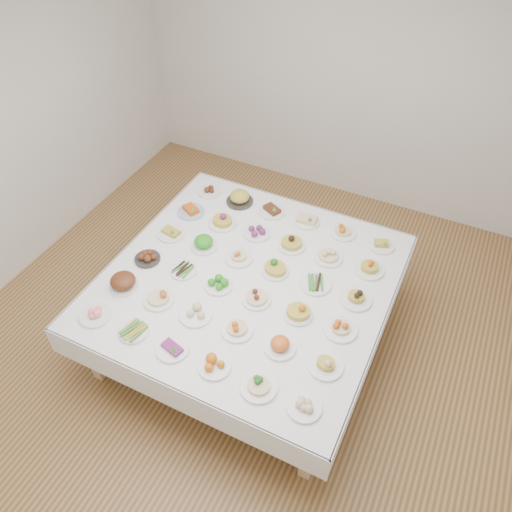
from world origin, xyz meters
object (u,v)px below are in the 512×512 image
at_px(dish_0, 95,313).
at_px(dish_18, 171,231).
at_px(display_table, 248,284).
at_px(dish_35, 381,244).

xyz_separation_m(dish_0, dish_18, (0.01, 1.04, -0.00)).
height_order(display_table, dish_18, dish_18).
bearing_deg(dish_18, dish_35, 21.35).
bearing_deg(display_table, dish_0, -135.14).
bearing_deg(dish_0, dish_35, 44.66).
height_order(dish_0, dish_35, dish_0).
height_order(dish_0, dish_18, same).
relative_size(display_table, dish_0, 9.31).
xyz_separation_m(display_table, dish_0, (-0.87, -0.86, 0.11)).
xyz_separation_m(dish_18, dish_35, (1.73, 0.68, -0.01)).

